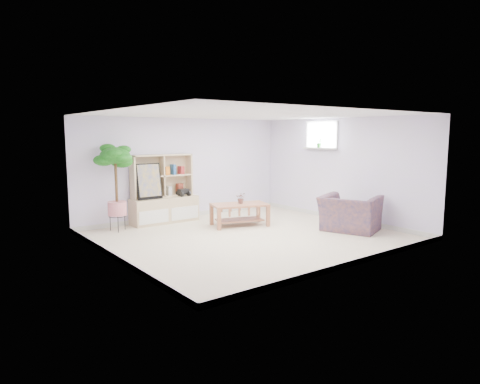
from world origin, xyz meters
TOP-DOWN VIEW (x-y plane):
  - floor at (0.00, 0.00)m, footprint 5.50×5.00m
  - ceiling at (0.00, 0.00)m, footprint 5.50×5.00m
  - walls at (0.00, 0.00)m, footprint 5.51×5.01m
  - baseboard at (0.00, 0.00)m, footprint 5.50×5.00m
  - window at (2.73, 0.60)m, footprint 0.10×0.98m
  - window_sill at (2.67, 0.60)m, footprint 0.14×1.00m
  - storage_unit at (-0.71, 2.24)m, footprint 1.56×0.53m
  - poster at (-1.11, 2.18)m, footprint 0.58×0.14m
  - toy_truck at (-0.25, 2.16)m, footprint 0.37×0.27m
  - coffee_table at (0.45, 0.91)m, footprint 1.35×1.00m
  - table_plant at (0.51, 0.93)m, footprint 0.29×0.29m
  - floor_tree at (-1.91, 2.05)m, footprint 0.79×0.79m
  - armchair at (1.99, -0.90)m, footprint 1.34×1.42m
  - sill_plant at (2.67, 0.63)m, footprint 0.13×0.10m

SIDE VIEW (x-z plane):
  - floor at x=0.00m, z-range -0.01..0.01m
  - baseboard at x=0.00m, z-range 0.00..0.10m
  - coffee_table at x=0.45m, z-range 0.00..0.49m
  - armchair at x=1.99m, z-range 0.00..0.85m
  - table_plant at x=0.51m, z-range 0.49..0.74m
  - toy_truck at x=-0.25m, z-range 0.59..0.77m
  - storage_unit at x=-0.71m, z-range 0.00..1.56m
  - floor_tree at x=-1.91m, z-range 0.00..1.83m
  - poster at x=-1.11m, z-range 0.59..1.38m
  - walls at x=0.00m, z-range 0.00..2.40m
  - window_sill at x=2.67m, z-range 1.66..1.70m
  - sill_plant at x=2.67m, z-range 1.70..1.93m
  - window at x=2.73m, z-range 1.66..2.34m
  - ceiling at x=0.00m, z-range 2.40..2.40m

